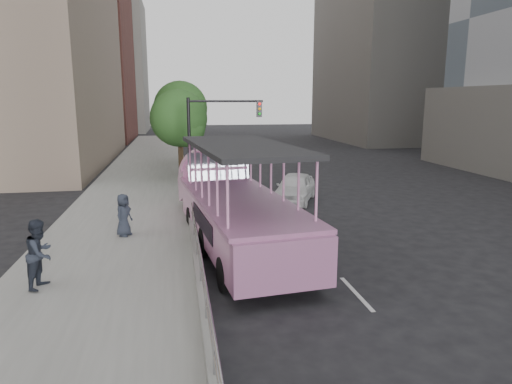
{
  "coord_description": "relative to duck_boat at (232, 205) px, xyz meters",
  "views": [
    {
      "loc": [
        -3.62,
        -12.79,
        5.11
      ],
      "look_at": [
        -0.91,
        2.65,
        1.91
      ],
      "focal_mm": 32.0,
      "sensor_mm": 36.0,
      "label": 1
    }
  ],
  "objects": [
    {
      "name": "ground",
      "position": [
        1.72,
        -3.14,
        -1.37
      ],
      "size": [
        160.0,
        160.0,
        0.0
      ],
      "primitive_type": "plane",
      "color": "black"
    },
    {
      "name": "sidewalk",
      "position": [
        -4.03,
        6.86,
        -1.22
      ],
      "size": [
        5.5,
        80.0,
        0.3
      ],
      "primitive_type": "cube",
      "color": "#9A9A94",
      "rests_on": "ground"
    },
    {
      "name": "kerb_wall",
      "position": [
        -1.4,
        -1.14,
        -0.89
      ],
      "size": [
        0.24,
        30.0,
        0.36
      ],
      "primitive_type": "cube",
      "color": "gray",
      "rests_on": "sidewalk"
    },
    {
      "name": "guardrail",
      "position": [
        -1.4,
        -1.14,
        -0.23
      ],
      "size": [
        0.07,
        22.0,
        0.71
      ],
      "color": "#A3A3A7",
      "rests_on": "kerb_wall"
    },
    {
      "name": "duck_boat",
      "position": [
        0.0,
        0.0,
        0.0
      ],
      "size": [
        3.91,
        11.38,
        3.7
      ],
      "color": "black",
      "rests_on": "ground"
    },
    {
      "name": "car",
      "position": [
        3.96,
        6.07,
        -0.66
      ],
      "size": [
        3.3,
        4.54,
        1.44
      ],
      "primitive_type": "imported",
      "rotation": [
        0.0,
        0.0,
        -0.43
      ],
      "color": "silver",
      "rests_on": "ground"
    },
    {
      "name": "pedestrian_mid",
      "position": [
        -5.45,
        -3.95,
        -0.16
      ],
      "size": [
        0.88,
        1.03,
        1.82
      ],
      "primitive_type": "imported",
      "rotation": [
        0.0,
        0.0,
        1.33
      ],
      "color": "#252B37",
      "rests_on": "sidewalk"
    },
    {
      "name": "pedestrian_far",
      "position": [
        -3.83,
        0.4,
        -0.31
      ],
      "size": [
        0.78,
        0.89,
        1.53
      ],
      "primitive_type": "imported",
      "rotation": [
        0.0,
        0.0,
        1.08
      ],
      "color": "#252B37",
      "rests_on": "sidewalk"
    },
    {
      "name": "parking_sign",
      "position": [
        -0.92,
        6.86,
        0.37
      ],
      "size": [
        0.28,
        0.58,
        2.77
      ],
      "color": "black",
      "rests_on": "ground"
    },
    {
      "name": "traffic_signal",
      "position": [
        0.01,
        9.36,
        2.12
      ],
      "size": [
        4.2,
        0.32,
        5.2
      ],
      "color": "black",
      "rests_on": "ground"
    },
    {
      "name": "street_tree_near",
      "position": [
        -1.58,
        12.79,
        2.45
      ],
      "size": [
        3.52,
        3.52,
        5.72
      ],
      "color": "#3A281A",
      "rests_on": "ground"
    },
    {
      "name": "street_tree_far",
      "position": [
        -1.38,
        18.79,
        2.93
      ],
      "size": [
        3.97,
        3.97,
        6.45
      ],
      "color": "#3A281A",
      "rests_on": "ground"
    },
    {
      "name": "midrise_brick",
      "position": [
        -16.28,
        44.86,
        11.63
      ],
      "size": [
        18.0,
        16.0,
        26.0
      ],
      "primitive_type": "cube",
      "color": "brown",
      "rests_on": "ground"
    },
    {
      "name": "midrise_stone_a",
      "position": [
        27.72,
        38.86,
        14.63
      ],
      "size": [
        20.0,
        20.0,
        32.0
      ],
      "primitive_type": "cube",
      "color": "slate",
      "rests_on": "ground"
    },
    {
      "name": "midrise_stone_b",
      "position": [
        -14.28,
        60.86,
        8.63
      ],
      "size": [
        16.0,
        14.0,
        20.0
      ],
      "primitive_type": "cube",
      "color": "slate",
      "rests_on": "ground"
    }
  ]
}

